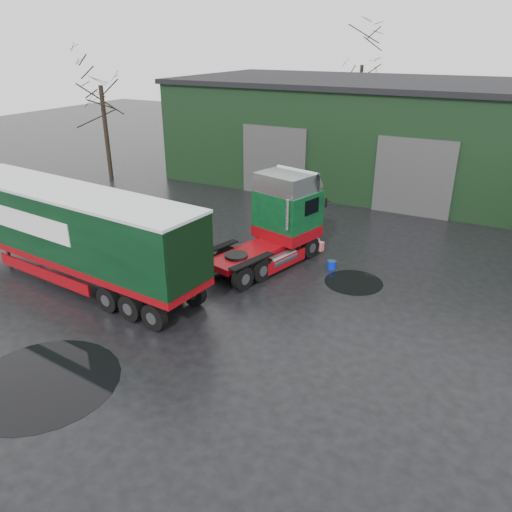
{
  "coord_description": "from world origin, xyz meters",
  "views": [
    {
      "loc": [
        6.64,
        -12.05,
        8.55
      ],
      "look_at": [
        -0.74,
        1.83,
        1.7
      ],
      "focal_mm": 35.0,
      "sensor_mm": 36.0,
      "label": 1
    }
  ],
  "objects_px": {
    "warehouse": "(437,136)",
    "tree_back_a": "(360,89)",
    "hero_tractor": "(261,224)",
    "wash_bucket": "(331,265)",
    "tree_left": "(104,114)",
    "trailer_left": "(73,236)"
  },
  "relations": [
    {
      "from": "trailer_left",
      "to": "warehouse",
      "type": "bearing_deg",
      "value": -19.87
    },
    {
      "from": "tree_left",
      "to": "wash_bucket",
      "type": "bearing_deg",
      "value": -19.92
    },
    {
      "from": "trailer_left",
      "to": "tree_left",
      "type": "bearing_deg",
      "value": 43.91
    },
    {
      "from": "trailer_left",
      "to": "wash_bucket",
      "type": "distance_m",
      "value": 10.08
    },
    {
      "from": "warehouse",
      "to": "wash_bucket",
      "type": "height_order",
      "value": "warehouse"
    },
    {
      "from": "warehouse",
      "to": "trailer_left",
      "type": "xyz_separation_m",
      "value": [
        -9.5,
        -20.0,
        -1.34
      ]
    },
    {
      "from": "trailer_left",
      "to": "tree_left",
      "type": "height_order",
      "value": "tree_left"
    },
    {
      "from": "tree_left",
      "to": "warehouse",
      "type": "bearing_deg",
      "value": 22.83
    },
    {
      "from": "hero_tractor",
      "to": "wash_bucket",
      "type": "xyz_separation_m",
      "value": [
        2.66,
        1.08,
        -1.65
      ]
    },
    {
      "from": "warehouse",
      "to": "tree_back_a",
      "type": "distance_m",
      "value": 12.9
    },
    {
      "from": "trailer_left",
      "to": "wash_bucket",
      "type": "relative_size",
      "value": 32.28
    },
    {
      "from": "hero_tractor",
      "to": "tree_left",
      "type": "distance_m",
      "value": 17.01
    },
    {
      "from": "hero_tractor",
      "to": "tree_left",
      "type": "xyz_separation_m",
      "value": [
        -15.07,
        7.5,
        2.43
      ]
    },
    {
      "from": "warehouse",
      "to": "tree_back_a",
      "type": "bearing_deg",
      "value": 128.66
    },
    {
      "from": "trailer_left",
      "to": "tree_left",
      "type": "relative_size",
      "value": 1.38
    },
    {
      "from": "hero_tractor",
      "to": "tree_back_a",
      "type": "bearing_deg",
      "value": 113.82
    },
    {
      "from": "warehouse",
      "to": "hero_tractor",
      "type": "height_order",
      "value": "warehouse"
    },
    {
      "from": "warehouse",
      "to": "tree_back_a",
      "type": "xyz_separation_m",
      "value": [
        -8.0,
        10.0,
        1.59
      ]
    },
    {
      "from": "tree_left",
      "to": "tree_back_a",
      "type": "distance_m",
      "value": 21.1
    },
    {
      "from": "hero_tractor",
      "to": "trailer_left",
      "type": "xyz_separation_m",
      "value": [
        -5.57,
        -4.5,
        -0.0
      ]
    },
    {
      "from": "wash_bucket",
      "to": "tree_left",
      "type": "height_order",
      "value": "tree_left"
    },
    {
      "from": "warehouse",
      "to": "wash_bucket",
      "type": "relative_size",
      "value": 89.4
    }
  ]
}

